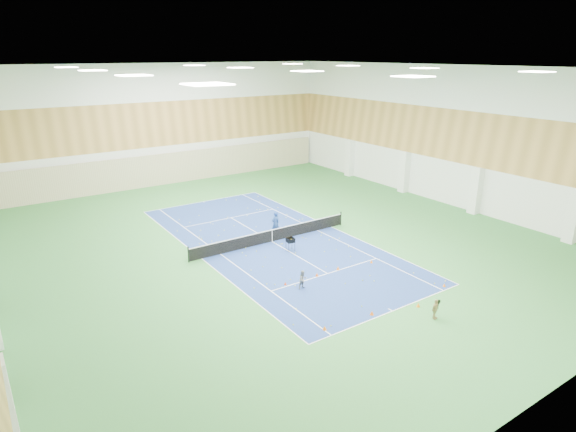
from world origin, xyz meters
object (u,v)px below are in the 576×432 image
(tennis_net, at_px, (272,235))
(child_apron, at_px, (435,309))
(ball_cart, at_px, (290,244))
(coach, at_px, (275,224))
(child_court, at_px, (303,279))

(tennis_net, distance_m, child_apron, 13.66)
(tennis_net, relative_size, ball_cart, 13.69)
(coach, distance_m, child_apron, 14.47)
(tennis_net, xyz_separation_m, coach, (0.83, 0.85, 0.42))
(ball_cart, bearing_deg, coach, 86.33)
(child_court, xyz_separation_m, child_apron, (3.63, -6.49, -0.01))
(coach, distance_m, child_court, 8.60)
(ball_cart, bearing_deg, child_court, -107.81)
(coach, bearing_deg, ball_cart, 68.92)
(coach, distance_m, ball_cart, 3.05)
(child_apron, distance_m, ball_cart, 11.57)
(child_court, relative_size, child_apron, 1.02)
(child_apron, xyz_separation_m, ball_cart, (-1.08, 11.52, -0.08))
(child_court, bearing_deg, tennis_net, 69.31)
(coach, height_order, child_court, coach)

